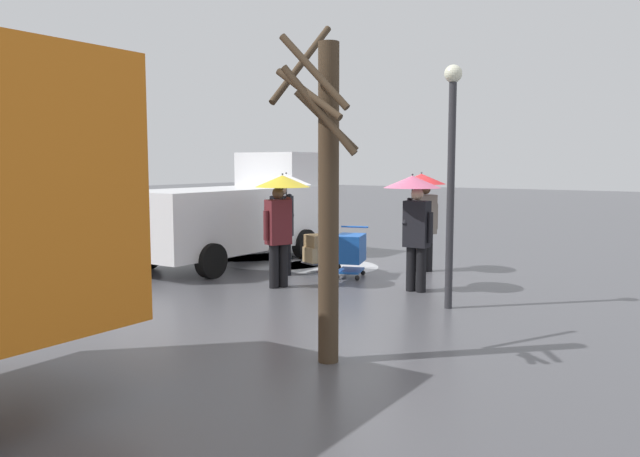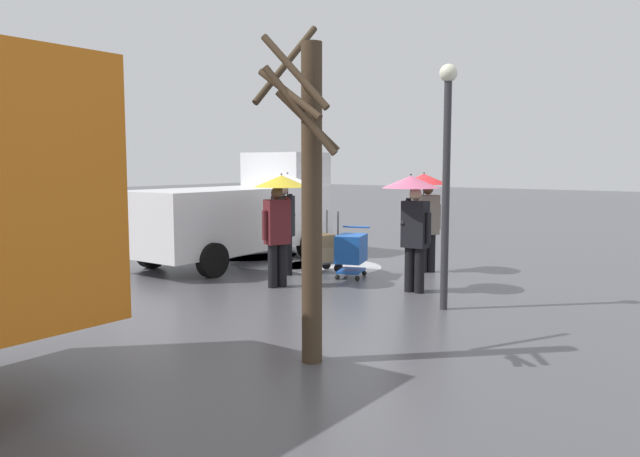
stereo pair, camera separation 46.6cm
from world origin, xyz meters
The scene contains 13 objects.
ground_plane centered at (0.00, 0.00, 0.00)m, with size 90.00×90.00×0.00m, color #4C4C51.
slush_patch_near_cluster centered at (1.05, -0.02, 0.00)m, with size 2.21×2.21×0.01m, color #ADAFB5.
slush_patch_under_van centered at (2.54, 0.04, 0.00)m, with size 2.60×2.60×0.01m, color #999BA0.
slush_patch_mid_street centered at (3.86, -0.32, 0.00)m, with size 2.39×2.39×0.01m, color #ADAFB5.
cargo_van_parked_right centered at (3.23, 0.65, 1.18)m, with size 2.22×5.35×2.60m.
shopping_cart_vendor centered at (-0.02, 0.84, 0.57)m, with size 0.79×0.95×1.02m.
hand_dolly_boxes centered at (0.85, 0.69, 0.49)m, with size 0.73×0.84×1.32m.
pedestrian_pink_side centered at (0.53, 2.44, 1.58)m, with size 1.04×1.04×2.15m.
pedestrian_black_side centered at (-0.94, -0.62, 1.57)m, with size 1.04×1.04×2.15m.
pedestrian_white_side centered at (1.24, 1.41, 1.58)m, with size 1.04×1.04×2.15m.
pedestrian_far_side centered at (-1.70, 1.38, 1.58)m, with size 1.04×1.04×2.15m.
bare_tree_near centered at (-2.66, 5.68, 2.03)m, with size 1.12×1.12×4.00m.
street_lamp centered at (-2.76, 2.28, 2.37)m, with size 0.28×0.28×3.86m.
Camera 2 is at (-6.99, 11.34, 2.34)m, focal length 34.94 mm.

